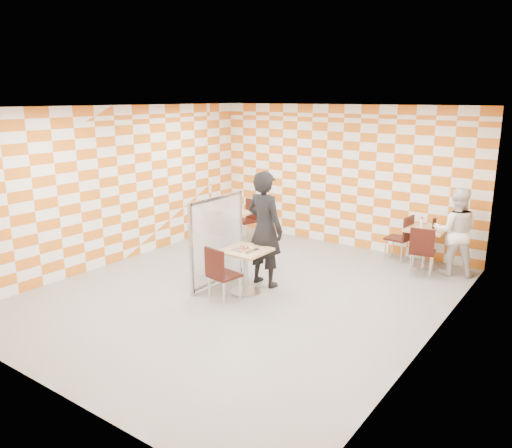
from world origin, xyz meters
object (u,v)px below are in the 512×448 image
(second_table, at_px, (425,241))
(chair_empty_near, at_px, (215,228))
(chair_second_front, at_px, (422,248))
(chair_empty_far, at_px, (249,216))
(soda_bottle, at_px, (434,223))
(chair_main_front, at_px, (220,271))
(main_table, at_px, (246,264))
(chair_second_side, at_px, (403,235))
(man_dark, at_px, (265,229))
(empty_table, at_px, (232,223))
(sport_bottle, at_px, (422,223))
(partition, at_px, (217,240))
(man_white, at_px, (456,232))

(second_table, bearing_deg, chair_empty_near, -155.64)
(chair_second_front, bearing_deg, chair_empty_far, 177.57)
(chair_empty_near, distance_m, soda_bottle, 4.25)
(chair_main_front, bearing_deg, chair_empty_far, 119.26)
(main_table, relative_size, soda_bottle, 3.26)
(chair_empty_far, bearing_deg, chair_second_side, 8.62)
(chair_main_front, distance_m, chair_empty_far, 3.65)
(second_table, height_order, soda_bottle, soda_bottle)
(chair_empty_near, distance_m, man_dark, 2.02)
(second_table, height_order, chair_empty_far, chair_empty_far)
(empty_table, xyz_separation_m, sport_bottle, (3.71, 1.08, 0.33))
(empty_table, bearing_deg, second_table, 15.04)
(chair_second_side, xyz_separation_m, chair_empty_far, (-3.35, -0.51, 0.00))
(chair_empty_far, bearing_deg, partition, -64.67)
(man_white, distance_m, sport_bottle, 0.68)
(chair_second_front, height_order, chair_empty_far, same)
(chair_second_front, height_order, chair_empty_near, same)
(chair_main_front, xyz_separation_m, man_white, (2.58, 3.53, 0.26))
(chair_main_front, relative_size, chair_second_front, 1.00)
(empty_table, distance_m, chair_main_front, 3.17)
(chair_second_side, height_order, sport_bottle, sport_bottle)
(main_table, relative_size, man_dark, 0.38)
(second_table, height_order, chair_empty_near, chair_empty_near)
(chair_empty_near, height_order, chair_empty_far, same)
(main_table, bearing_deg, partition, 176.09)
(chair_main_front, bearing_deg, chair_second_side, 67.02)
(soda_bottle, bearing_deg, chair_second_side, -178.78)
(chair_second_front, bearing_deg, partition, -139.15)
(partition, bearing_deg, chair_empty_far, 115.33)
(chair_empty_far, xyz_separation_m, man_dark, (1.86, -2.08, 0.44))
(chair_second_side, distance_m, soda_bottle, 0.65)
(man_dark, relative_size, soda_bottle, 8.59)
(chair_second_front, distance_m, sport_bottle, 0.77)
(chair_empty_far, height_order, soda_bottle, soda_bottle)
(partition, height_order, sport_bottle, partition)
(main_table, relative_size, chair_second_front, 0.81)
(main_table, relative_size, sport_bottle, 3.75)
(chair_second_front, xyz_separation_m, sport_bottle, (-0.24, 0.67, 0.29))
(chair_second_side, xyz_separation_m, soda_bottle, (0.58, 0.01, 0.31))
(second_table, xyz_separation_m, chair_main_front, (-2.03, -3.63, 0.04))
(partition, relative_size, man_white, 0.97)
(chair_second_front, bearing_deg, soda_bottle, 91.39)
(chair_empty_far, xyz_separation_m, partition, (1.20, -2.54, 0.25))
(chair_second_front, distance_m, man_dark, 2.86)
(main_table, relative_size, chair_second_side, 0.81)
(man_dark, xyz_separation_m, sport_bottle, (1.84, 2.58, -0.15))
(sport_bottle, bearing_deg, chair_main_front, -117.42)
(second_table, bearing_deg, chair_main_front, -119.16)
(chair_empty_near, distance_m, partition, 1.73)
(main_table, height_order, sport_bottle, sport_bottle)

